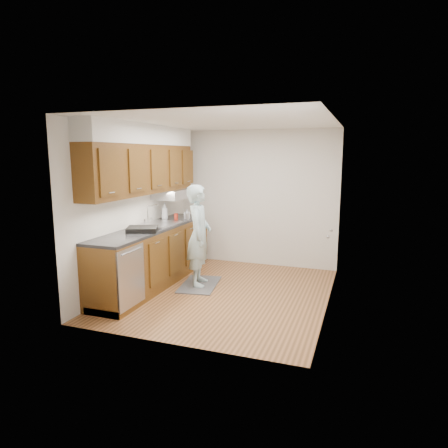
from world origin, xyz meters
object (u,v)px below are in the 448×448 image
(soap_bottle_a, at_px, (165,211))
(soda_can, at_px, (176,217))
(soap_bottle_b, at_px, (187,214))
(dish_rack, at_px, (142,229))
(person, at_px, (199,229))
(steel_can, at_px, (187,216))

(soap_bottle_a, distance_m, soda_can, 0.23)
(soap_bottle_b, height_order, dish_rack, soap_bottle_b)
(soap_bottle_a, height_order, soap_bottle_b, soap_bottle_a)
(person, bearing_deg, soda_can, 37.88)
(person, height_order, steel_can, person)
(dish_rack, bearing_deg, steel_can, 58.95)
(person, distance_m, dish_rack, 0.89)
(soap_bottle_b, distance_m, soda_can, 0.23)
(dish_rack, bearing_deg, person, 20.45)
(person, distance_m, soap_bottle_a, 0.98)
(dish_rack, bearing_deg, soda_can, 65.85)
(soap_bottle_a, distance_m, steel_can, 0.40)
(steel_can, xyz_separation_m, dish_rack, (-0.16, -1.22, -0.02))
(person, bearing_deg, soap_bottle_b, 22.32)
(soda_can, xyz_separation_m, dish_rack, (-0.01, -1.08, -0.03))
(soap_bottle_a, xyz_separation_m, soda_can, (0.22, -0.00, -0.09))
(person, xyz_separation_m, soap_bottle_a, (-0.84, 0.47, 0.17))
(person, relative_size, soap_bottle_b, 10.38)
(person, relative_size, soda_can, 15.05)
(person, bearing_deg, soap_bottle_a, 45.48)
(soda_can, height_order, dish_rack, soda_can)
(dish_rack, bearing_deg, soap_bottle_b, 60.70)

